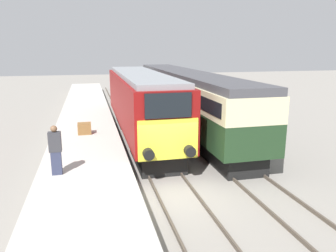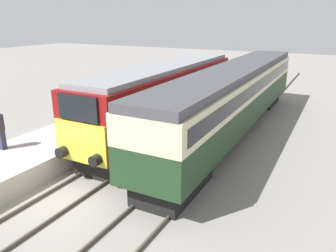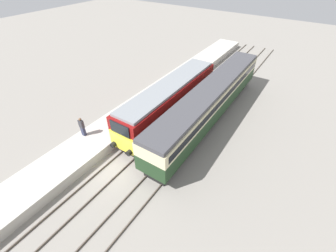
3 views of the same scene
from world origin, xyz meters
name	(u,v)px [view 1 (image 1 of 3)]	position (x,y,z in m)	size (l,w,h in m)	color
ground_plane	(175,193)	(0.00, 0.00, 0.00)	(120.00, 120.00, 0.00)	gray
platform_left	(86,135)	(-3.30, 8.00, 0.46)	(3.50, 50.00, 0.91)	#B7B2A8
rails_near_track	(151,152)	(0.00, 5.00, 0.07)	(1.51, 60.00, 0.14)	#4C4238
rails_far_track	(211,148)	(3.40, 5.00, 0.07)	(1.50, 60.00, 0.14)	#4C4238
locomotive	(141,103)	(0.00, 8.01, 2.23)	(2.70, 14.25, 4.01)	black
passenger_carriage	(185,94)	(3.40, 10.11, 2.38)	(2.75, 19.86, 3.90)	black
person_on_platform	(56,150)	(-4.28, 0.71, 1.83)	(0.44, 0.26, 1.83)	#2D334C
luggage_crate	(85,128)	(-3.33, 6.44, 1.21)	(0.70, 0.56, 0.60)	brown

